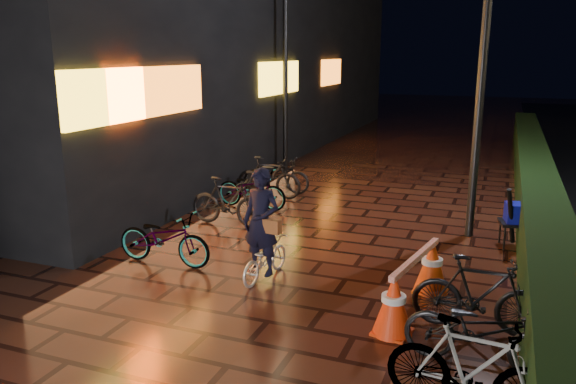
% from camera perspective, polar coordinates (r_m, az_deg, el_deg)
% --- Properties ---
extents(ground, '(80.00, 80.00, 0.00)m').
position_cam_1_polar(ground, '(7.26, -2.09, -13.01)').
color(ground, '#381911').
rests_on(ground, ground).
extents(hedge, '(0.70, 20.00, 1.00)m').
position_cam_1_polar(hedge, '(14.23, 23.63, 1.48)').
color(hedge, black).
rests_on(hedge, ground).
extents(storefront_block, '(12.09, 22.00, 9.00)m').
position_cam_1_polar(storefront_block, '(21.24, -14.15, 16.85)').
color(storefront_block, black).
rests_on(storefront_block, ground).
extents(lamp_post_hedge, '(0.53, 0.20, 5.51)m').
position_cam_1_polar(lamp_post_hedge, '(10.45, 19.14, 11.80)').
color(lamp_post_hedge, black).
rests_on(lamp_post_hedge, ground).
extents(lamp_post_sf, '(0.49, 0.25, 5.24)m').
position_cam_1_polar(lamp_post_sf, '(15.61, -0.28, 12.48)').
color(lamp_post_sf, black).
rests_on(lamp_post_sf, ground).
extents(cyclist, '(0.64, 1.23, 1.70)m').
position_cam_1_polar(cyclist, '(8.28, -2.56, -4.80)').
color(cyclist, white).
rests_on(cyclist, ground).
extents(traffic_barrier, '(0.76, 1.90, 0.77)m').
position_cam_1_polar(traffic_barrier, '(7.55, 12.71, -9.04)').
color(traffic_barrier, '#F4320C').
rests_on(traffic_barrier, ground).
extents(cart_assembly, '(0.69, 0.72, 1.13)m').
position_cam_1_polar(cart_assembly, '(10.41, 22.34, -2.22)').
color(cart_assembly, black).
rests_on(cart_assembly, ground).
extents(parked_bikes_storefront, '(1.79, 5.65, 0.95)m').
position_cam_1_polar(parked_bikes_storefront, '(11.71, -4.61, -0.14)').
color(parked_bikes_storefront, black).
rests_on(parked_bikes_storefront, ground).
extents(parked_bikes_hedge, '(1.70, 2.24, 0.95)m').
position_cam_1_polar(parked_bikes_hedge, '(6.43, 18.76, -12.98)').
color(parked_bikes_hedge, black).
rests_on(parked_bikes_hedge, ground).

